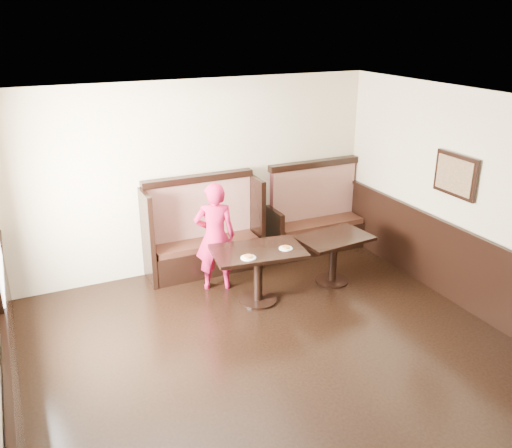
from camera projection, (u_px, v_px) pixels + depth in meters
ground at (316, 399)px, 5.45m from camera, size 7.00×7.00×0.00m
room_shell at (278, 335)px, 5.33m from camera, size 7.00×7.00×7.00m
booth_main at (203, 237)px, 8.04m from camera, size 1.75×0.72×1.45m
booth_neighbor at (316, 221)px, 8.83m from camera, size 1.65×0.72×1.45m
table_main at (258, 262)px, 7.12m from camera, size 1.27×0.90×0.76m
table_neighbor at (334, 248)px, 7.67m from camera, size 1.08×0.76×0.70m
child at (215, 237)px, 7.41m from camera, size 0.65×0.53×1.55m
pizza_plate_left at (248, 257)px, 6.80m from camera, size 0.20×0.20×0.04m
pizza_plate_right at (286, 248)px, 7.08m from camera, size 0.18×0.18×0.03m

